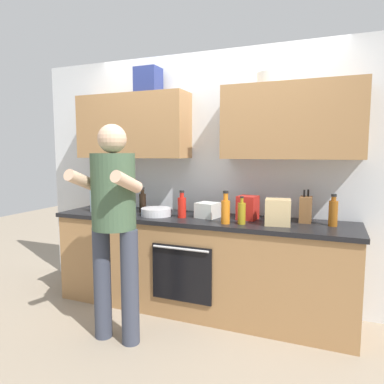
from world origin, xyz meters
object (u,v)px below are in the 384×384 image
Objects in this scene: mixing_bowl at (156,212)px; grocery_bag_crisps at (248,208)px; cup_ceramic at (105,204)px; bottle_hotsauce at (182,207)px; bottle_syrup at (333,212)px; bottle_juice at (226,210)px; bottle_water at (94,198)px; bottle_soy at (143,202)px; bottle_vinegar at (96,196)px; bottle_oil at (242,213)px; person_standing at (114,215)px; grocery_bag_produce at (208,210)px; cup_coffee at (273,214)px; knife_block at (306,209)px; cup_tea at (132,210)px; bottle_soda at (123,199)px; grocery_bag_bread at (278,212)px.

mixing_bowl is 1.38× the size of grocery_bag_crisps.
cup_ceramic is 0.74m from mixing_bowl.
bottle_hotsauce is 1.32m from bottle_syrup.
bottle_juice is at bearing -116.50° from grocery_bag_crisps.
bottle_hotsauce is 0.97m from bottle_water.
bottle_juice is 0.97m from bottle_soy.
bottle_syrup is 2.42m from bottle_vinegar.
cup_ceramic is (-1.58, 0.26, -0.05)m from bottle_oil.
grocery_bag_crisps is (0.86, 0.85, -0.01)m from person_standing.
mixing_bowl is (0.83, -0.16, -0.10)m from bottle_vinegar.
bottle_vinegar is 1.33m from grocery_bag_produce.
cup_ceramic is (-0.72, 0.88, -0.07)m from person_standing.
bottle_juice is at bearing -2.80° from bottle_water.
bottle_juice is at bearing -9.43° from mixing_bowl.
bottle_hotsauce is 1.01m from cup_ceramic.
cup_coffee is 0.38× the size of knife_block.
knife_block is (1.36, 0.20, 0.08)m from mixing_bowl.
cup_tea is 0.50m from cup_ceramic.
grocery_bag_crisps is (-0.50, -0.05, -0.01)m from knife_block.
knife_block is at bearing 0.65° from cup_ceramic.
bottle_syrup is 0.52m from cup_coffee.
cup_coffee is at bearing 15.23° from bottle_hotsauce.
bottle_water reaches higher than bottle_soy.
bottle_juice is at bearing -136.20° from cup_coffee.
mixing_bowl is at bearing 1.84° from bottle_soda.
bottle_soda is at bearing 171.02° from cup_tea.
bottle_vinegar is 3.41× the size of cup_tea.
cup_tea is at bearing -23.77° from cup_ceramic.
grocery_bag_produce is at bearing 58.22° from person_standing.
mixing_bowl is at bearing 179.80° from grocery_bag_bread.
person_standing reaches higher than grocery_bag_produce.
bottle_water is at bearing -173.04° from bottle_soda.
cup_tea is at bearing -177.31° from bottle_hotsauce.
bottle_vinegar is at bearing 168.97° from mixing_bowl.
bottle_oil reaches higher than cup_coffee.
person_standing is at bearing -146.34° from knife_block.
bottle_hotsauce is 1.00× the size of bottle_soy.
bottle_vinegar is 2.84× the size of cup_coffee.
person_standing is at bearing -141.06° from bottle_juice.
grocery_bag_produce is at bearing 8.77° from cup_tea.
bottle_soda reaches higher than mixing_bowl.
cup_tea is (-0.99, 0.09, -0.07)m from bottle_juice.
cup_tea is 1.36m from cup_coffee.
bottle_water is 1.85m from grocery_bag_bread.
bottle_syrup reaches higher than mixing_bowl.
bottle_vinegar reaches higher than cup_tea.
cup_tea is at bearing -175.45° from bottle_syrup.
bottle_syrup reaches higher than cup_tea.
bottle_soda is 1.24m from grocery_bag_crisps.
cup_tea is at bearing 174.72° from bottle_juice.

